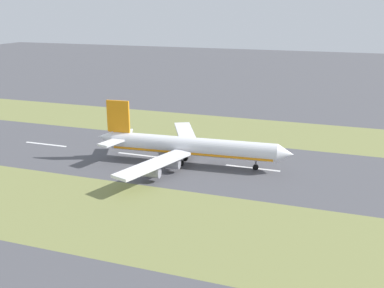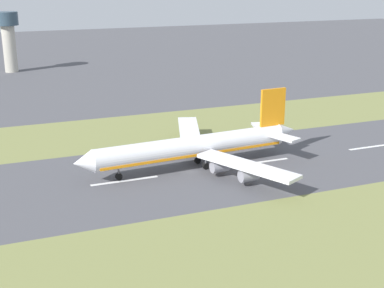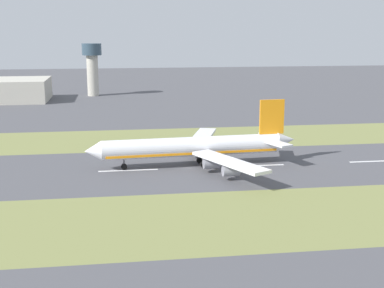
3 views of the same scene
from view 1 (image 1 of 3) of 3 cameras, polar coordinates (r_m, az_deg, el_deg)
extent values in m
plane|color=#4C4C51|center=(152.29, 0.90, -2.28)|extent=(800.00, 800.00, 0.00)
cube|color=olive|center=(193.63, 5.06, 1.95)|extent=(40.00, 600.00, 0.01)
cube|color=olive|center=(113.76, -6.29, -9.47)|extent=(40.00, 600.00, 0.01)
cube|color=silver|center=(180.19, -18.05, -0.03)|extent=(1.20, 18.00, 0.01)
cube|color=silver|center=(159.94, -6.47, -1.42)|extent=(1.20, 18.00, 0.01)
cube|color=silver|center=(147.95, 7.70, -3.04)|extent=(1.20, 18.00, 0.01)
cylinder|color=white|center=(148.34, 0.00, -0.30)|extent=(9.73, 56.28, 6.00)
cone|color=white|center=(143.78, 11.82, -1.25)|extent=(6.20, 5.38, 5.88)
cone|color=white|center=(158.72, -10.87, 0.87)|extent=(5.49, 6.33, 5.10)
cube|color=orange|center=(148.84, 0.00, -0.90)|extent=(9.28, 54.02, 0.70)
cube|color=white|center=(166.60, -0.82, 1.36)|extent=(28.72, 18.04, 0.90)
cube|color=white|center=(134.92, -4.92, -2.58)|extent=(29.43, 14.74, 0.90)
cylinder|color=#93939E|center=(158.64, -0.54, -0.39)|extent=(3.51, 5.00, 3.20)
cylinder|color=#93939E|center=(167.82, -0.86, 0.61)|extent=(3.51, 5.00, 3.20)
cylinder|color=#93939E|center=(142.31, -2.51, -2.51)|extent=(3.51, 5.00, 3.20)
cylinder|color=#93939E|center=(135.42, -5.08, -3.62)|extent=(3.51, 5.00, 3.20)
cube|color=orange|center=(154.66, -9.35, 3.48)|extent=(1.33, 8.04, 11.00)
cube|color=white|center=(161.40, -8.43, 1.35)|extent=(10.92, 7.80, 0.60)
cube|color=white|center=(151.82, -10.07, 0.24)|extent=(10.77, 6.71, 0.60)
cylinder|color=#59595E|center=(145.69, 8.11, -2.34)|extent=(0.50, 0.50, 3.20)
cylinder|color=black|center=(146.23, 8.08, -2.93)|extent=(1.02, 1.86, 1.80)
cylinder|color=#59595E|center=(152.63, -0.83, -1.25)|extent=(0.50, 0.50, 3.20)
cylinder|color=black|center=(153.15, -0.83, -1.81)|extent=(1.02, 1.86, 1.80)
cylinder|color=#59595E|center=(147.91, -1.39, -1.86)|extent=(0.50, 0.50, 3.20)
cylinder|color=black|center=(148.44, -1.38, -2.45)|extent=(1.02, 1.86, 1.80)
camera|label=2|loc=(264.27, 20.94, 16.40)|focal=50.00mm
camera|label=3|loc=(295.52, 15.03, 15.20)|focal=50.00mm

